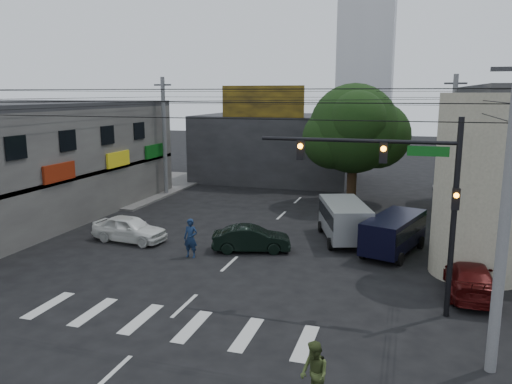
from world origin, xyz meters
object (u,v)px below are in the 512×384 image
at_px(white_compact, 130,229).
at_px(traffic_officer, 191,238).
at_px(utility_pole_near_right, 505,218).
at_px(silver_minivan, 344,222).
at_px(utility_pole_far_left, 164,137).
at_px(maroon_sedan, 470,278).
at_px(traffic_gantry, 406,183).
at_px(pedestrian_olive, 314,374).
at_px(dark_sedan, 251,239).
at_px(navy_van, 393,235).
at_px(utility_pole_far_right, 451,145).
at_px(street_tree, 354,129).

distance_m(white_compact, traffic_officer, 4.59).
xyz_separation_m(utility_pole_near_right, silver_minivan, (-5.81, 12.02, -3.54)).
distance_m(utility_pole_near_right, utility_pole_far_left, 29.35).
bearing_deg(maroon_sedan, traffic_gantry, 41.54).
bearing_deg(traffic_gantry, pedestrian_olive, -106.59).
height_order(utility_pole_near_right, maroon_sedan, utility_pole_near_right).
distance_m(utility_pole_far_left, silver_minivan, 17.75).
distance_m(utility_pole_far_left, pedestrian_olive, 28.97).
height_order(dark_sedan, pedestrian_olive, pedestrian_olive).
bearing_deg(maroon_sedan, navy_van, -56.20).
distance_m(traffic_gantry, utility_pole_near_right, 4.41).
bearing_deg(silver_minivan, utility_pole_near_right, -172.62).
distance_m(dark_sedan, navy_van, 7.19).
distance_m(maroon_sedan, traffic_officer, 12.70).
bearing_deg(navy_van, utility_pole_far_right, -0.02).
distance_m(dark_sedan, traffic_officer, 3.15).
bearing_deg(pedestrian_olive, utility_pole_far_right, 130.34).
xyz_separation_m(traffic_officer, pedestrian_olive, (8.02, -9.99, -0.11)).
distance_m(utility_pole_near_right, utility_pole_far_right, 20.50).
relative_size(traffic_gantry, traffic_officer, 3.71).
distance_m(maroon_sedan, silver_minivan, 8.39).
bearing_deg(street_tree, silver_minivan, -85.84).
xyz_separation_m(utility_pole_far_right, white_compact, (-17.00, -12.13, -3.89)).
height_order(white_compact, traffic_officer, traffic_officer).
height_order(silver_minivan, traffic_officer, silver_minivan).
bearing_deg(maroon_sedan, utility_pole_far_right, -91.35).
distance_m(traffic_gantry, navy_van, 7.96).
bearing_deg(street_tree, navy_van, -73.10).
xyz_separation_m(silver_minivan, traffic_officer, (-6.86, -5.14, -0.09)).
bearing_deg(pedestrian_olive, utility_pole_near_right, 85.32).
relative_size(utility_pole_far_right, navy_van, 1.79).
bearing_deg(white_compact, traffic_gantry, -103.35).
distance_m(utility_pole_far_right, pedestrian_olive, 24.36).
xyz_separation_m(white_compact, silver_minivan, (11.19, 3.64, 0.35)).
relative_size(street_tree, dark_sedan, 2.07).
bearing_deg(white_compact, traffic_officer, -103.61).
relative_size(street_tree, pedestrian_olive, 5.02).
relative_size(utility_pole_near_right, pedestrian_olive, 5.31).
bearing_deg(white_compact, street_tree, -33.20).
relative_size(utility_pole_far_left, white_compact, 2.12).
bearing_deg(utility_pole_far_left, traffic_officer, -58.54).
distance_m(dark_sedan, pedestrian_olive, 12.99).
bearing_deg(street_tree, traffic_gantry, -78.01).
distance_m(utility_pole_far_right, navy_van, 11.15).
relative_size(maroon_sedan, navy_van, 0.89).
bearing_deg(traffic_gantry, utility_pole_far_right, 81.06).
bearing_deg(utility_pole_near_right, dark_sedan, 139.34).
distance_m(traffic_gantry, traffic_officer, 11.23).
bearing_deg(navy_van, utility_pole_near_right, -145.94).
xyz_separation_m(navy_van, pedestrian_olive, (-1.50, -13.56, -0.10)).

